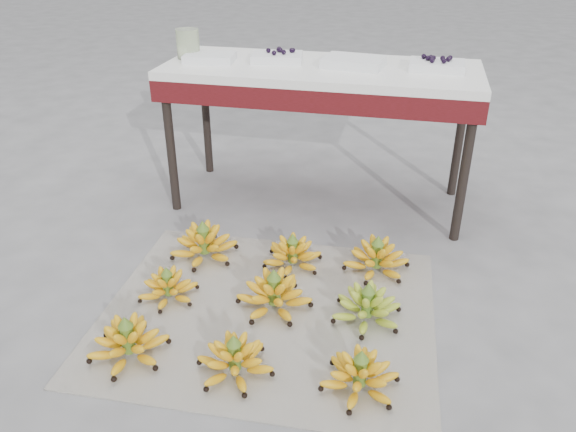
% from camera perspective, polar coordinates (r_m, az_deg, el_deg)
% --- Properties ---
extents(ground, '(60.00, 60.00, 0.00)m').
position_cam_1_polar(ground, '(2.24, -1.73, -8.73)').
color(ground, slate).
rests_on(ground, ground).
extents(newspaper_mat, '(1.29, 1.10, 0.01)m').
position_cam_1_polar(newspaper_mat, '(2.19, -2.01, -9.73)').
color(newspaper_mat, white).
rests_on(newspaper_mat, ground).
extents(bunch_front_left, '(0.33, 0.33, 0.17)m').
position_cam_1_polar(bunch_front_left, '(2.03, -15.91, -12.25)').
color(bunch_front_left, yellow).
rests_on(bunch_front_left, newspaper_mat).
extents(bunch_front_center, '(0.33, 0.33, 0.16)m').
position_cam_1_polar(bunch_front_center, '(1.91, -5.43, -14.35)').
color(bunch_front_center, yellow).
rests_on(bunch_front_center, newspaper_mat).
extents(bunch_front_right, '(0.33, 0.33, 0.16)m').
position_cam_1_polar(bunch_front_right, '(1.86, 7.33, -15.78)').
color(bunch_front_right, yellow).
rests_on(bunch_front_right, newspaper_mat).
extents(bunch_mid_left, '(0.27, 0.27, 0.14)m').
position_cam_1_polar(bunch_mid_left, '(2.28, -12.07, -7.08)').
color(bunch_mid_left, yellow).
rests_on(bunch_mid_left, newspaper_mat).
extents(bunch_mid_center, '(0.32, 0.32, 0.18)m').
position_cam_1_polar(bunch_mid_center, '(2.17, -1.42, -7.98)').
color(bunch_mid_center, yellow).
rests_on(bunch_mid_center, newspaper_mat).
extents(bunch_mid_right, '(0.28, 0.28, 0.16)m').
position_cam_1_polar(bunch_mid_right, '(2.13, 8.03, -9.15)').
color(bunch_mid_right, '#89B92D').
rests_on(bunch_mid_right, newspaper_mat).
extents(bunch_back_left, '(0.32, 0.32, 0.18)m').
position_cam_1_polar(bunch_back_left, '(2.50, -8.51, -2.86)').
color(bunch_back_left, yellow).
rests_on(bunch_back_left, newspaper_mat).
extents(bunch_back_center, '(0.34, 0.34, 0.16)m').
position_cam_1_polar(bunch_back_center, '(2.42, 0.47, -3.94)').
color(bunch_back_center, yellow).
rests_on(bunch_back_center, newspaper_mat).
extents(bunch_back_right, '(0.32, 0.32, 0.17)m').
position_cam_1_polar(bunch_back_right, '(2.41, 8.99, -4.30)').
color(bunch_back_right, yellow).
rests_on(bunch_back_right, newspaper_mat).
extents(vendor_table, '(1.50, 0.60, 0.72)m').
position_cam_1_polar(vendor_table, '(2.78, 3.35, 13.37)').
color(vendor_table, black).
rests_on(vendor_table, ground).
extents(tray_far_left, '(0.25, 0.20, 0.04)m').
position_cam_1_polar(tray_far_left, '(2.86, -7.94, 15.66)').
color(tray_far_left, silver).
rests_on(tray_far_left, vendor_table).
extents(tray_left, '(0.27, 0.21, 0.06)m').
position_cam_1_polar(tray_left, '(2.83, -1.10, 15.84)').
color(tray_left, silver).
rests_on(tray_left, vendor_table).
extents(tray_right, '(0.30, 0.24, 0.04)m').
position_cam_1_polar(tray_right, '(2.74, 6.70, 15.29)').
color(tray_right, silver).
rests_on(tray_right, vendor_table).
extents(tray_far_right, '(0.25, 0.18, 0.06)m').
position_cam_1_polar(tray_far_right, '(2.75, 14.90, 14.61)').
color(tray_far_right, silver).
rests_on(tray_far_right, vendor_table).
extents(glass_jar, '(0.11, 0.11, 0.14)m').
position_cam_1_polar(glass_jar, '(2.93, -10.13, 16.84)').
color(glass_jar, '#E0F4C2').
rests_on(glass_jar, vendor_table).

